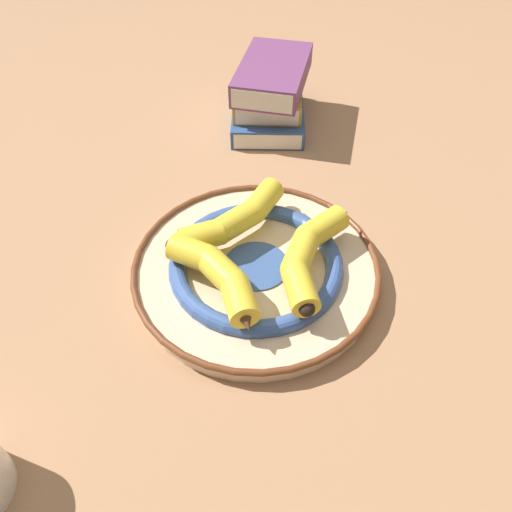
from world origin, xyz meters
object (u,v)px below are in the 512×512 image
(banana_a, at_px, (309,253))
(book_stack, at_px, (270,94))
(banana_c, at_px, (234,219))
(decorative_bowl, at_px, (256,268))
(banana_b, at_px, (219,276))

(banana_a, distance_m, book_stack, 0.40)
(banana_a, relative_size, banana_c, 0.95)
(banana_a, bearing_deg, decorative_bowl, -76.78)
(banana_b, height_order, book_stack, book_stack)
(decorative_bowl, xyz_separation_m, banana_c, (0.02, -0.06, 0.04))
(decorative_bowl, xyz_separation_m, banana_a, (-0.06, 0.02, 0.04))
(banana_a, relative_size, banana_b, 1.01)
(book_stack, bearing_deg, banana_b, 1.81)
(banana_a, bearing_deg, banana_c, -102.90)
(banana_a, relative_size, book_stack, 0.75)
(banana_b, bearing_deg, book_stack, -48.74)
(decorative_bowl, bearing_deg, banana_b, 31.59)
(banana_c, height_order, book_stack, book_stack)
(banana_b, height_order, banana_c, same)
(banana_b, relative_size, banana_c, 0.94)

